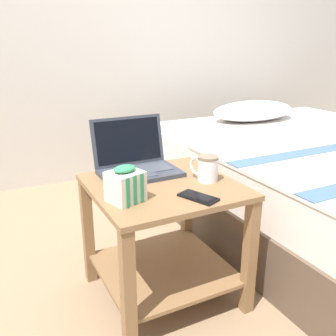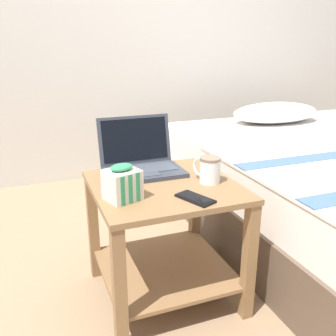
% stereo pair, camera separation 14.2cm
% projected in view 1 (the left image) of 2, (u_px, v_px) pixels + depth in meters
% --- Properties ---
extents(ground_plane, '(8.00, 8.00, 0.00)m').
position_uv_depth(ground_plane, '(164.00, 293.00, 1.64)').
color(ground_plane, '#937556').
extents(back_wall, '(8.00, 0.05, 2.50)m').
position_uv_depth(back_wall, '(60.00, 12.00, 2.62)').
color(back_wall, beige).
rests_on(back_wall, ground_plane).
extents(bed, '(1.66, 1.99, 0.64)m').
position_uv_depth(bed, '(325.00, 179.00, 2.27)').
color(bed, brown).
rests_on(bed, ground_plane).
extents(bedside_table, '(0.56, 0.55, 0.51)m').
position_uv_depth(bedside_table, '(163.00, 226.00, 1.54)').
color(bedside_table, olive).
rests_on(bedside_table, ground_plane).
extents(laptop, '(0.33, 0.26, 0.23)m').
position_uv_depth(laptop, '(136.00, 162.00, 1.60)').
color(laptop, '#333842').
rests_on(laptop, bedside_table).
extents(mug_front_left, '(0.09, 0.12, 0.10)m').
position_uv_depth(mug_front_left, '(207.00, 167.00, 1.50)').
color(mug_front_left, white).
rests_on(mug_front_left, bedside_table).
extents(snack_bag, '(0.14, 0.13, 0.13)m').
position_uv_depth(snack_bag, '(125.00, 185.00, 1.30)').
color(snack_bag, silver).
rests_on(snack_bag, bedside_table).
extents(cell_phone, '(0.12, 0.16, 0.01)m').
position_uv_depth(cell_phone, '(198.00, 197.00, 1.34)').
color(cell_phone, black).
rests_on(cell_phone, bedside_table).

